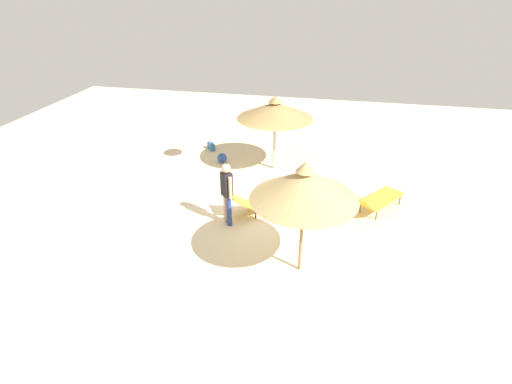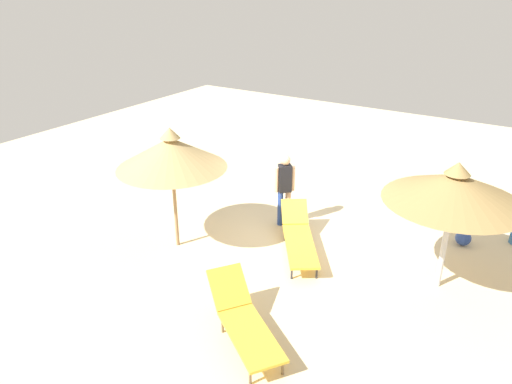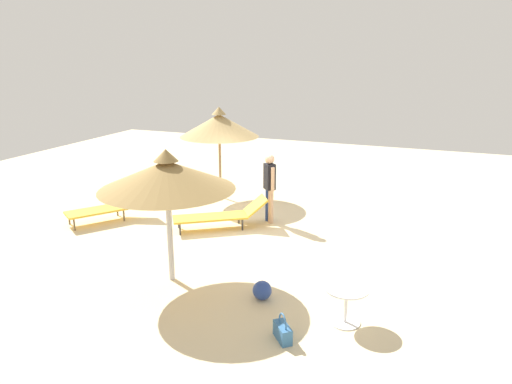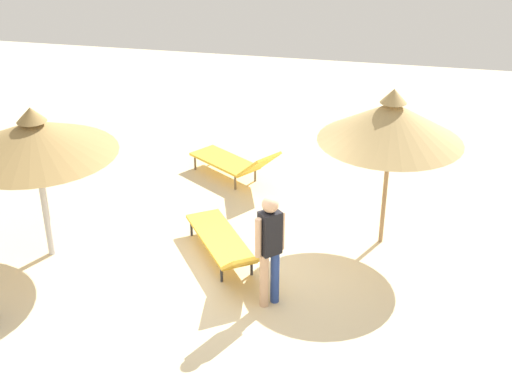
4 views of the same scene
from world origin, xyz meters
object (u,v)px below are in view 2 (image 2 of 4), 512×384
at_px(parasol_umbrella_far_right, 171,153).
at_px(lounge_chair_center, 243,319).
at_px(side_table_round, 488,205).
at_px(lounge_chair_back, 299,237).
at_px(beach_ball, 463,238).
at_px(person_standing_front, 285,185).
at_px(parasol_umbrella_near_right, 455,188).

distance_m(parasol_umbrella_far_right, lounge_chair_center, 3.80).
bearing_deg(side_table_round, lounge_chair_back, -130.58).
bearing_deg(beach_ball, parasol_umbrella_far_right, -147.64).
bearing_deg(beach_ball, person_standing_front, -161.58).
height_order(lounge_chair_center, person_standing_front, person_standing_front).
bearing_deg(person_standing_front, lounge_chair_back, -46.37).
height_order(person_standing_front, side_table_round, person_standing_front).
bearing_deg(parasol_umbrella_near_right, lounge_chair_center, -125.34).
relative_size(parasol_umbrella_near_right, person_standing_front, 1.44).
height_order(lounge_chair_back, person_standing_front, person_standing_front).
distance_m(parasol_umbrella_near_right, beach_ball, 2.63).
bearing_deg(lounge_chair_back, lounge_chair_center, -79.46).
bearing_deg(beach_ball, side_table_round, 81.41).
height_order(parasol_umbrella_far_right, parasol_umbrella_near_right, parasol_umbrella_far_right).
bearing_deg(parasol_umbrella_far_right, lounge_chair_center, -31.07).
xyz_separation_m(parasol_umbrella_near_right, lounge_chair_back, (-2.83, -0.31, -1.68)).
bearing_deg(side_table_round, person_standing_front, -145.47).
height_order(parasol_umbrella_near_right, side_table_round, parasol_umbrella_near_right).
bearing_deg(beach_ball, lounge_chair_back, -143.34).
bearing_deg(parasol_umbrella_far_right, side_table_round, 41.35).
distance_m(side_table_round, beach_ball, 1.53).
relative_size(parasol_umbrella_near_right, side_table_round, 3.64).
bearing_deg(lounge_chair_back, person_standing_front, 133.63).
distance_m(parasol_umbrella_far_right, parasol_umbrella_near_right, 5.38).
height_order(parasol_umbrella_far_right, person_standing_front, parasol_umbrella_far_right).
distance_m(parasol_umbrella_near_right, lounge_chair_back, 3.30).
xyz_separation_m(parasol_umbrella_near_right, beach_ball, (0.09, 1.86, -1.86)).
bearing_deg(parasol_umbrella_far_right, beach_ball, 32.36).
distance_m(lounge_chair_back, beach_ball, 3.64).
distance_m(lounge_chair_back, side_table_round, 4.83).
height_order(lounge_chair_center, lounge_chair_back, lounge_chair_center).
bearing_deg(person_standing_front, parasol_umbrella_far_right, -125.56).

